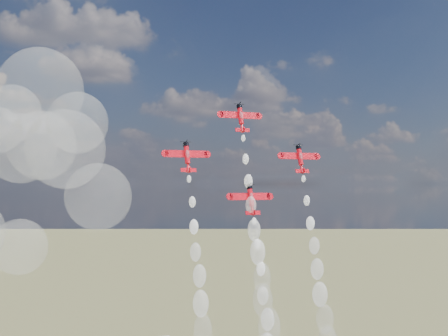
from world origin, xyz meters
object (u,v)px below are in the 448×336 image
object	(u,v)px
plane_right	(300,158)
plane_slot	(251,199)
plane_lead	(241,117)
plane_left	(187,156)

from	to	relation	value
plane_right	plane_slot	bearing A→B (deg)	-168.47
plane_lead	plane_left	size ratio (longest dim) A/B	1.00
plane_lead	plane_slot	world-z (taller)	plane_lead
plane_left	plane_slot	bearing A→B (deg)	-11.53
plane_lead	plane_left	world-z (taller)	plane_lead
plane_left	plane_slot	size ratio (longest dim) A/B	1.00
plane_lead	plane_right	world-z (taller)	plane_lead
plane_left	plane_slot	distance (m)	19.41
plane_right	plane_slot	distance (m)	19.41
plane_lead	plane_slot	xyz separation A→B (m)	(0.00, -6.49, -21.30)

